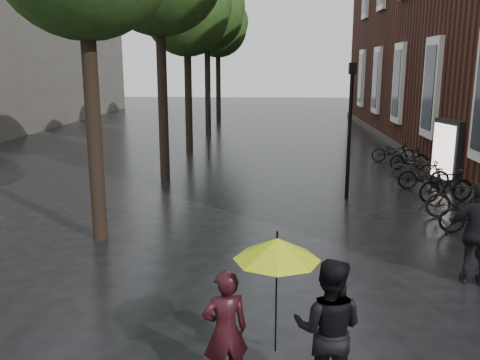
# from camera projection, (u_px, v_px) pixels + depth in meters

# --- Properties ---
(person_burgundy) EXTENTS (0.64, 0.53, 1.51)m
(person_burgundy) POSITION_uv_depth(u_px,v_px,m) (225.00, 331.00, 5.91)
(person_burgundy) COLOR black
(person_burgundy) RESTS_ON ground
(person_black) EXTENTS (0.95, 0.81, 1.70)m
(person_black) POSITION_uv_depth(u_px,v_px,m) (328.00, 329.00, 5.76)
(person_black) COLOR black
(person_black) RESTS_ON ground
(lime_umbrella) EXTENTS (1.00, 1.00, 1.48)m
(lime_umbrella) POSITION_uv_depth(u_px,v_px,m) (277.00, 249.00, 5.69)
(lime_umbrella) COLOR black
(lime_umbrella) RESTS_ON ground
(pedestrian_walking) EXTENTS (1.15, 0.69, 1.83)m
(pedestrian_walking) POSITION_uv_depth(u_px,v_px,m) (478.00, 234.00, 8.84)
(pedestrian_walking) COLOR black
(pedestrian_walking) RESTS_ON ground
(parked_bicycles) EXTENTS (2.02, 12.48, 1.02)m
(parked_bicycles) POSITION_uv_depth(u_px,v_px,m) (446.00, 188.00, 14.10)
(parked_bicycles) COLOR black
(parked_bicycles) RESTS_ON ground
(ad_lightbox) EXTENTS (0.32, 1.41, 2.12)m
(ad_lightbox) POSITION_uv_depth(u_px,v_px,m) (448.00, 153.00, 16.18)
(ad_lightbox) COLOR black
(ad_lightbox) RESTS_ON ground
(lamp_post) EXTENTS (0.20, 0.20, 3.87)m
(lamp_post) POSITION_uv_depth(u_px,v_px,m) (350.00, 118.00, 14.34)
(lamp_post) COLOR black
(lamp_post) RESTS_ON ground
(cycle_sign) EXTENTS (0.14, 0.48, 2.65)m
(cycle_sign) POSITION_uv_depth(u_px,v_px,m) (209.00, 116.00, 21.15)
(cycle_sign) COLOR #262628
(cycle_sign) RESTS_ON ground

